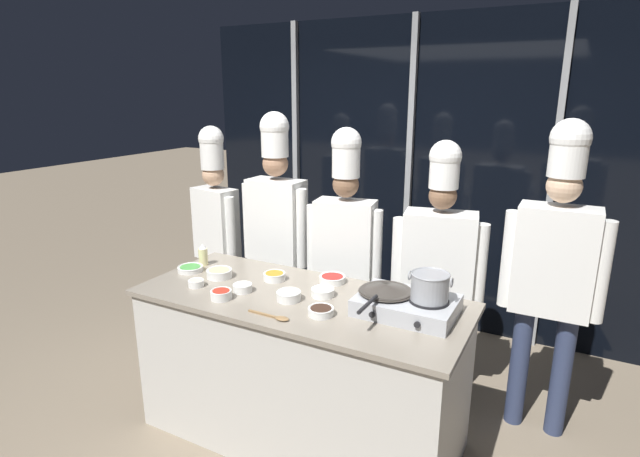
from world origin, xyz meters
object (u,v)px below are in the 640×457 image
(prep_bowl_chili_flakes, at_px, (221,294))
(chef_sous, at_px, (276,220))
(chef_apprentice, at_px, (554,261))
(prep_bowl_noodles, at_px, (289,295))
(prep_bowl_rice, at_px, (323,292))
(prep_bowl_ginger, at_px, (219,273))
(portable_stove, at_px, (407,305))
(stock_pot, at_px, (430,286))
(chef_line, at_px, (345,241))
(chef_pastry, at_px, (438,261))
(prep_bowl_soy_glaze, at_px, (321,311))
(serving_spoon_slotted, at_px, (277,317))
(squeeze_bottle_oil, at_px, (203,255))
(prep_bowl_garlic, at_px, (243,287))
(chef_head, at_px, (216,220))
(prep_bowl_scallions, at_px, (190,268))
(frying_pan, at_px, (386,289))
(prep_bowl_carrots, at_px, (274,276))
(prep_bowl_bell_pepper, at_px, (332,278))
(prep_bowl_chicken, at_px, (196,283))

(prep_bowl_chili_flakes, height_order, chef_sous, chef_sous)
(chef_sous, distance_m, chef_apprentice, 1.94)
(prep_bowl_noodles, relative_size, prep_bowl_rice, 1.04)
(prep_bowl_ginger, xyz_separation_m, prep_bowl_noodles, (0.58, -0.10, 0.00))
(portable_stove, distance_m, stock_pot, 0.18)
(chef_line, bearing_deg, chef_pastry, 177.20)
(prep_bowl_soy_glaze, bearing_deg, chef_apprentice, 41.26)
(prep_bowl_noodles, height_order, serving_spoon_slotted, prep_bowl_noodles)
(squeeze_bottle_oil, bearing_deg, chef_pastry, 22.86)
(prep_bowl_garlic, xyz_separation_m, chef_head, (-0.91, 0.86, 0.11))
(portable_stove, height_order, prep_bowl_scallions, portable_stove)
(prep_bowl_scallions, xyz_separation_m, chef_head, (-0.39, 0.74, 0.11))
(prep_bowl_chili_flakes, bearing_deg, serving_spoon_slotted, -8.89)
(frying_pan, distance_m, chef_apprentice, 1.05)
(squeeze_bottle_oil, relative_size, prep_bowl_rice, 1.10)
(serving_spoon_slotted, relative_size, chef_sous, 0.13)
(prep_bowl_garlic, relative_size, chef_head, 0.06)
(prep_bowl_rice, bearing_deg, prep_bowl_ginger, -176.56)
(prep_bowl_chili_flakes, distance_m, chef_line, 1.01)
(frying_pan, xyz_separation_m, stock_pot, (0.24, 0.01, 0.06))
(prep_bowl_chili_flakes, distance_m, chef_apprentice, 1.95)
(prep_bowl_carrots, bearing_deg, prep_bowl_garlic, -104.45)
(prep_bowl_rice, xyz_separation_m, chef_line, (-0.16, 0.63, 0.11))
(prep_bowl_scallions, distance_m, prep_bowl_soy_glaze, 1.09)
(prep_bowl_rice, bearing_deg, stock_pot, 0.56)
(prep_bowl_rice, bearing_deg, prep_bowl_carrots, 167.91)
(prep_bowl_noodles, bearing_deg, squeeze_bottle_oil, 164.25)
(frying_pan, relative_size, prep_bowl_noodles, 3.67)
(prep_bowl_noodles, height_order, prep_bowl_carrots, prep_bowl_noodles)
(prep_bowl_rice, xyz_separation_m, chef_sous, (-0.77, 0.71, 0.17))
(portable_stove, xyz_separation_m, prep_bowl_ginger, (-1.23, -0.05, -0.02))
(frying_pan, distance_m, prep_bowl_scallions, 1.36)
(prep_bowl_ginger, distance_m, prep_bowl_carrots, 0.36)
(prep_bowl_bell_pepper, xyz_separation_m, prep_bowl_chicken, (-0.70, -0.45, -0.00))
(portable_stove, height_order, prep_bowl_noodles, portable_stove)
(portable_stove, bearing_deg, chef_apprentice, 46.24)
(prep_bowl_carrots, relative_size, chef_head, 0.08)
(portable_stove, height_order, squeeze_bottle_oil, squeeze_bottle_oil)
(prep_bowl_chicken, height_order, chef_line, chef_line)
(prep_bowl_soy_glaze, distance_m, prep_bowl_chicken, 0.86)
(prep_bowl_ginger, height_order, chef_head, chef_head)
(prep_bowl_bell_pepper, xyz_separation_m, prep_bowl_soy_glaze, (0.16, -0.45, 0.00))
(prep_bowl_chicken, xyz_separation_m, chef_sous, (-0.02, 0.94, 0.17))
(prep_bowl_garlic, distance_m, prep_bowl_ginger, 0.30)
(prep_bowl_ginger, xyz_separation_m, prep_bowl_rice, (0.73, 0.04, -0.00))
(prep_bowl_garlic, relative_size, chef_pastry, 0.06)
(chef_sous, distance_m, chef_line, 0.62)
(stock_pot, xyz_separation_m, chef_head, (-1.98, 0.69, -0.05))
(prep_bowl_carrots, distance_m, chef_pastry, 1.07)
(prep_bowl_bell_pepper, xyz_separation_m, chef_head, (-1.31, 0.48, 0.11))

